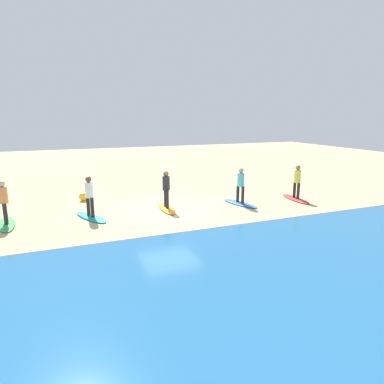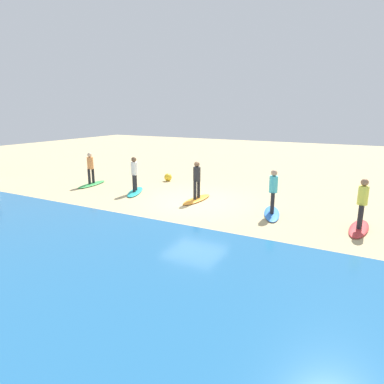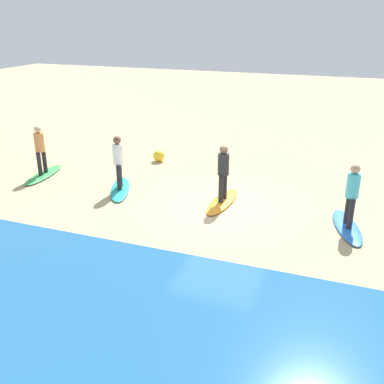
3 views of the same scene
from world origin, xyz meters
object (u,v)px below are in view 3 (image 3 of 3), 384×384
object	(u,v)px
surfboard_orange	(222,202)
surfer_teal	(118,158)
surfboard_teal	(120,189)
surfer_green	(40,146)
surfboard_green	(44,175)
beach_ball	(159,156)
surfboard_blue	(347,227)
surfer_blue	(352,191)
surfer_orange	(223,169)

from	to	relation	value
surfboard_orange	surfer_teal	bearing A→B (deg)	-84.31
surfboard_teal	surfer_green	distance (m)	3.23
surfboard_teal	surfer_green	size ratio (longest dim) A/B	1.28
surfboard_green	beach_ball	bearing A→B (deg)	126.43
surfboard_blue	surfboard_orange	size ratio (longest dim) A/B	1.00
surfboard_teal	surfer_blue	bearing A→B (deg)	63.00
surfer_green	beach_ball	size ratio (longest dim) A/B	3.85
beach_ball	surfer_teal	bearing A→B (deg)	91.28
surfboard_orange	beach_ball	xyz separation A→B (m)	(3.33, -2.93, 0.17)
surfboard_orange	surfboard_teal	size ratio (longest dim) A/B	1.00
surfboard_green	surfer_green	world-z (taller)	surfer_green
surfer_orange	surfer_green	bearing A→B (deg)	-1.02
surfer_orange	surfer_green	world-z (taller)	same
surfboard_blue	surfboard_orange	xyz separation A→B (m)	(3.46, -0.48, 0.00)
surfer_teal	surfer_green	bearing A→B (deg)	-4.91
surfboard_blue	surfboard_teal	size ratio (longest dim) A/B	1.00
surfer_blue	surfer_teal	distance (m)	6.73
surfboard_orange	surfboard_blue	bearing A→B (deg)	85.19
surfboard_orange	beach_ball	world-z (taller)	beach_ball
surfboard_blue	surfer_blue	bearing A→B (deg)	-15.69
surfer_blue	surfboard_orange	bearing A→B (deg)	-7.85
surfer_blue	beach_ball	world-z (taller)	surfer_blue
surfboard_orange	surfer_green	size ratio (longest dim) A/B	1.28
surfer_green	surfboard_green	bearing A→B (deg)	0.00
surfboard_green	surfer_green	distance (m)	0.99
surfer_orange	surfer_blue	bearing A→B (deg)	172.15
surfboard_blue	surfer_green	size ratio (longest dim) A/B	1.28
surfer_orange	surfer_teal	bearing A→B (deg)	2.65
surfboard_teal	surfer_teal	xyz separation A→B (m)	(0.00, 0.00, 0.99)
surfboard_orange	surfboard_teal	world-z (taller)	same
surfboard_orange	surfer_orange	distance (m)	0.99
surfboard_blue	surfer_orange	distance (m)	3.63
surfboard_teal	surfboard_green	world-z (taller)	same
surfboard_teal	surfer_teal	size ratio (longest dim) A/B	1.28
surfer_blue	surfboard_teal	distance (m)	6.80
surfboard_orange	surfboard_green	size ratio (longest dim) A/B	1.00
surfboard_green	surfer_orange	bearing A→B (deg)	82.23
surfboard_orange	surfer_orange	bearing A→B (deg)	-176.96
surfboard_blue	beach_ball	xyz separation A→B (m)	(6.79, -3.40, 0.17)
surfer_blue	surfboard_orange	distance (m)	3.63
surfer_teal	beach_ball	distance (m)	3.19
surfer_blue	surfer_green	world-z (taller)	same
surfboard_blue	surfer_teal	bearing A→B (deg)	-108.47
surfboard_green	surfboard_blue	bearing A→B (deg)	79.80
surfer_green	beach_ball	bearing A→B (deg)	-136.82
surfer_orange	surfboard_teal	xyz separation A→B (m)	(3.26, 0.15, -0.99)
surfer_green	surfboard_teal	bearing A→B (deg)	175.09
surfer_orange	surfboard_green	world-z (taller)	surfer_orange
surfer_blue	surfer_orange	bearing A→B (deg)	-7.85
surfer_blue	surfer_teal	world-z (taller)	same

